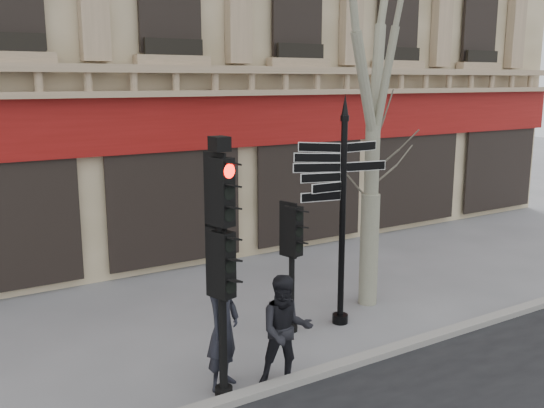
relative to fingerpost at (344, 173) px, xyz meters
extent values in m
plane|color=#5B5B60|center=(-1.32, -0.13, -2.93)|extent=(80.00, 80.00, 0.00)
cube|color=gray|center=(-1.32, -1.53, -2.87)|extent=(80.00, 0.25, 0.12)
cube|color=maroon|center=(-1.32, 4.75, 0.67)|extent=(28.00, 0.25, 1.30)
cube|color=#877358|center=(-1.32, 4.52, 1.64)|extent=(28.00, 0.35, 0.74)
cylinder|color=black|center=(0.00, 0.00, -1.00)|extent=(0.12, 0.12, 3.87)
cylinder|color=black|center=(0.00, 0.00, -2.85)|extent=(0.30, 0.30, 0.17)
cone|color=black|center=(0.00, 0.00, 1.24)|extent=(0.13, 0.13, 0.39)
cylinder|color=black|center=(-3.19, -1.26, -1.16)|extent=(0.12, 0.12, 3.53)
cylinder|color=black|center=(-3.19, -1.26, -2.86)|extent=(0.26, 0.26, 0.14)
cube|color=black|center=(-3.19, -1.26, -0.89)|extent=(0.49, 0.40, 0.96)
cube|color=black|center=(-3.19, -1.26, 0.15)|extent=(0.49, 0.40, 0.96)
sphere|color=#FF0C05|center=(-3.19, -1.26, 0.41)|extent=(0.20, 0.20, 0.20)
cube|color=black|center=(-3.19, -1.26, 0.81)|extent=(0.29, 0.33, 0.20)
cylinder|color=black|center=(-1.02, 0.17, -1.73)|extent=(0.11, 0.11, 2.39)
cylinder|color=black|center=(-1.02, 0.17, -2.86)|extent=(0.25, 0.25, 0.13)
cube|color=black|center=(-1.02, 0.17, -0.99)|extent=(0.46, 0.37, 0.91)
cylinder|color=gray|center=(1.15, 0.53, -1.76)|extent=(0.38, 0.38, 2.33)
cylinder|color=gray|center=(1.15, 0.53, 0.04)|extent=(0.30, 0.30, 1.49)
imported|color=black|center=(-3.06, -1.01, -1.99)|extent=(0.82, 0.77, 1.88)
imported|color=black|center=(-2.20, -1.43, -2.06)|extent=(1.03, 0.93, 1.73)
camera|label=1|loc=(-6.96, -8.62, 1.66)|focal=40.00mm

